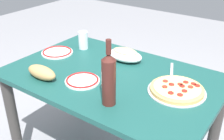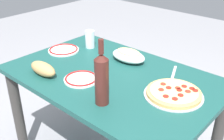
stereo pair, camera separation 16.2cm
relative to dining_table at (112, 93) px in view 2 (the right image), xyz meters
The scene contains 9 objects.
dining_table is the anchor object (origin of this frame).
pepperoni_pizza 0.42m from the dining_table, ahead, with size 0.31×0.31×0.03m.
baked_pasta_dish 0.28m from the dining_table, 102.30° to the left, with size 0.24×0.15×0.08m.
wine_bottle 0.41m from the dining_table, 57.61° to the right, with size 0.07×0.07×0.34m.
water_glass 0.49m from the dining_table, 152.37° to the left, with size 0.07×0.07×0.13m, color silver.
side_plate_near 0.51m from the dining_table, behind, with size 0.22×0.22×0.02m.
side_plate_far 0.23m from the dining_table, 117.07° to the right, with size 0.20×0.20×0.02m.
bread_loaf 0.44m from the dining_table, 137.85° to the right, with size 0.21×0.09×0.08m, color tan.
fork_left 0.40m from the dining_table, 45.53° to the left, with size 0.17×0.02×0.01m, color #B7B7BC.
Camera 2 is at (0.96, -1.08, 1.50)m, focal length 44.07 mm.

